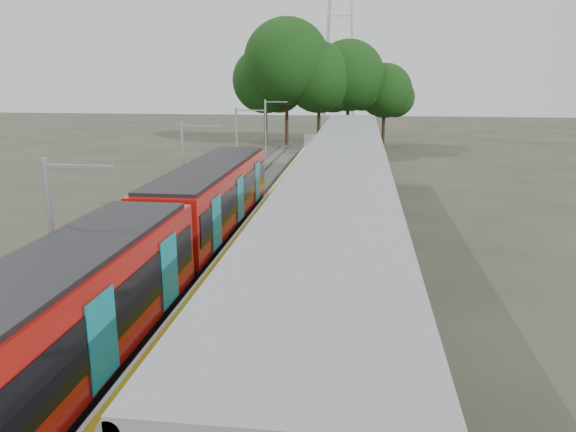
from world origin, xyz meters
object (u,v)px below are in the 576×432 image
object	(u,v)px
bench_mid	(366,199)
info_pillar_far	(332,178)
train	(157,243)
bench_near	(357,398)
info_pillar_near	(297,298)
bench_far	(355,180)
litter_bin	(336,279)

from	to	relation	value
bench_mid	info_pillar_far	world-z (taller)	info_pillar_far
train	info_pillar_far	xyz separation A→B (m)	(5.17, 13.97, -0.18)
bench_near	info_pillar_near	bearing A→B (deg)	92.87
train	bench_far	xyz separation A→B (m)	(6.46, 15.12, -0.44)
train	litter_bin	size ratio (longest dim) A/B	34.34
bench_near	bench_mid	distance (m)	17.69
bench_near	bench_mid	world-z (taller)	bench_mid
bench_mid	info_pillar_near	bearing A→B (deg)	-91.60
bench_far	bench_mid	bearing A→B (deg)	-96.61
train	bench_mid	world-z (taller)	train
litter_bin	bench_mid	bearing A→B (deg)	84.67
info_pillar_far	litter_bin	size ratio (longest dim) A/B	2.51
bench_far	info_pillar_near	xyz separation A→B (m)	(-1.27, -18.83, 0.25)
info_pillar_near	train	bearing A→B (deg)	164.45
train	bench_near	size ratio (longest dim) A/B	17.63
bench_mid	litter_bin	distance (m)	10.93
train	info_pillar_near	xyz separation A→B (m)	(5.19, -3.71, -0.19)
info_pillar_far	train	bearing A→B (deg)	-93.03
info_pillar_far	bench_far	bearing A→B (deg)	58.90
info_pillar_far	litter_bin	bearing A→B (deg)	-69.20
bench_mid	litter_bin	size ratio (longest dim) A/B	2.15
bench_mid	info_pillar_near	xyz separation A→B (m)	(-1.91, -13.70, 0.26)
bench_near	info_pillar_far	distance (m)	21.74
info_pillar_near	info_pillar_far	bearing A→B (deg)	110.09
bench_near	bench_far	xyz separation A→B (m)	(-0.34, 22.82, 0.07)
bench_near	info_pillar_far	bearing A→B (deg)	75.18
bench_near	info_pillar_near	xyz separation A→B (m)	(-1.61, 3.99, 0.32)
bench_mid	litter_bin	world-z (taller)	bench_mid
train	bench_near	xyz separation A→B (m)	(6.80, -7.70, -0.51)
bench_near	bench_far	world-z (taller)	bench_far
info_pillar_near	litter_bin	world-z (taller)	info_pillar_near
train	bench_far	size ratio (longest dim) A/B	15.68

